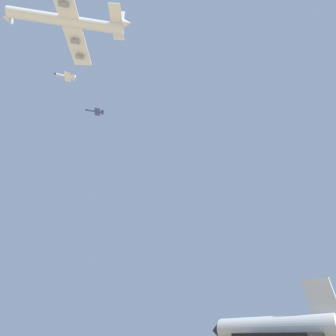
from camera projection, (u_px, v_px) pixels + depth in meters
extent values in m
cylinder|color=white|center=(273.00, 330.00, 61.96)|extent=(32.48, 9.71, 6.00)
cone|color=black|center=(218.00, 331.00, 72.61)|extent=(4.64, 6.13, 5.70)
ellipsoid|color=white|center=(230.00, 324.00, 70.61)|extent=(6.82, 4.72, 2.40)
cube|color=black|center=(289.00, 335.00, 58.90)|extent=(20.69, 25.94, 0.70)
cube|color=white|center=(320.00, 296.00, 57.53)|extent=(6.43, 1.35, 7.60)
cylinder|color=white|center=(67.00, 21.00, 144.46)|extent=(37.63, 63.02, 6.40)
cone|color=white|center=(6.00, 18.00, 143.12)|extent=(7.72, 7.27, 6.08)
cone|color=white|center=(127.00, 23.00, 146.11)|extent=(7.63, 7.53, 5.76)
cube|color=white|center=(70.00, 22.00, 144.06)|extent=(56.28, 43.33, 6.96)
cylinder|color=gray|center=(80.00, 57.00, 162.05)|extent=(5.00, 5.82, 3.00)
cylinder|color=gray|center=(75.00, 41.00, 152.51)|extent=(5.00, 5.82, 3.00)
cylinder|color=gray|center=(63.00, 4.00, 133.43)|extent=(5.00, 5.82, 3.00)
cube|color=white|center=(118.00, 16.00, 149.64)|extent=(5.93, 7.62, 10.42)
cube|color=white|center=(117.00, 23.00, 145.97)|extent=(22.11, 18.06, 2.86)
cylinder|color=#38478C|center=(95.00, 111.00, 193.43)|extent=(6.60, 12.51, 1.50)
cone|color=black|center=(86.00, 110.00, 192.08)|extent=(2.18, 2.43, 1.50)
cube|color=#38478C|center=(97.00, 112.00, 193.59)|extent=(9.09, 7.24, 0.24)
cube|color=#38478C|center=(103.00, 111.00, 195.56)|extent=(1.15, 2.28, 2.60)
cube|color=#38478C|center=(102.00, 112.00, 194.54)|extent=(5.20, 3.76, 0.20)
cylinder|color=silver|center=(66.00, 76.00, 171.45)|extent=(6.10, 12.66, 1.50)
cone|color=black|center=(55.00, 74.00, 169.83)|extent=(2.12, 2.41, 1.50)
cube|color=silver|center=(68.00, 77.00, 171.65)|extent=(9.05, 6.99, 0.24)
cube|color=silver|center=(74.00, 76.00, 173.77)|extent=(1.05, 2.31, 2.60)
cube|color=silver|center=(74.00, 78.00, 172.75)|extent=(5.20, 3.60, 0.20)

